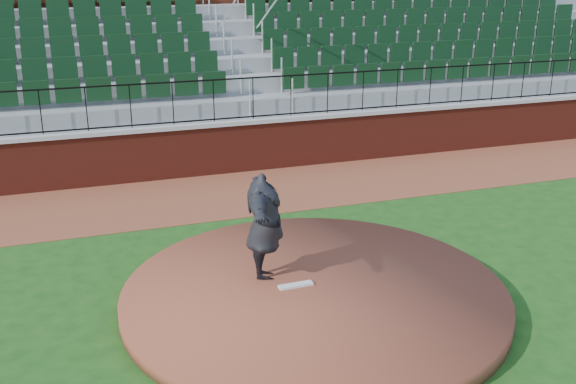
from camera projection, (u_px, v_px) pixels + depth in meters
name	position (u px, v px, depth m)	size (l,w,h in m)	color
ground	(319.00, 301.00, 10.46)	(90.00, 90.00, 0.00)	#1A4614
warning_track	(232.00, 193.00, 15.29)	(34.00, 3.20, 0.01)	brown
field_wall	(215.00, 149.00, 16.53)	(34.00, 0.35, 1.20)	maroon
wall_cap	(215.00, 123.00, 16.31)	(34.00, 0.45, 0.10)	#B7B7B7
wall_railing	(214.00, 101.00, 16.13)	(34.00, 0.05, 1.00)	black
seating_stands	(191.00, 64.00, 18.41)	(34.00, 5.10, 4.60)	gray
concourse_wall	(172.00, 36.00, 20.76)	(34.00, 0.50, 5.50)	maroon
pitchers_mound	(314.00, 295.00, 10.40)	(5.88, 5.88, 0.25)	brown
pitching_rubber	(296.00, 285.00, 10.39)	(0.54, 0.14, 0.04)	silver
pitcher	(264.00, 226.00, 10.43)	(2.11, 0.58, 1.72)	black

